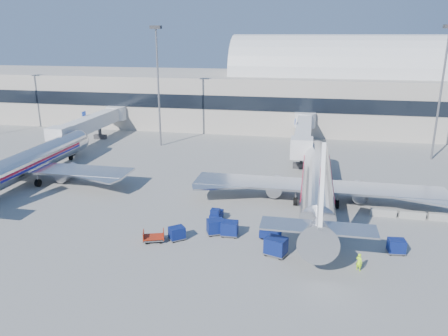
% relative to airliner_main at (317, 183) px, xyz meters
% --- Properties ---
extents(ground, '(260.00, 260.00, 0.00)m').
position_rel_airliner_main_xyz_m(ground, '(-10.00, -4.51, -2.93)').
color(ground, gray).
rests_on(ground, ground).
extents(terminal, '(170.00, 28.15, 21.00)m').
position_rel_airliner_main_xyz_m(terminal, '(-23.60, 51.46, 4.60)').
color(terminal, '#B2AA9E').
rests_on(terminal, ground).
extents(airliner_main, '(32.00, 37.26, 12.07)m').
position_rel_airliner_main_xyz_m(airliner_main, '(0.00, 0.00, 0.00)').
color(airliner_main, silver).
rests_on(airliner_main, ground).
extents(airliner_mid, '(32.00, 37.26, 12.07)m').
position_rel_airliner_main_xyz_m(airliner_mid, '(-42.00, 0.00, 0.00)').
color(airliner_mid, silver).
rests_on(airliner_mid, ground).
extents(jetbridge_near, '(4.40, 27.50, 6.25)m').
position_rel_airliner_main_xyz_m(jetbridge_near, '(-2.40, 26.30, 1.00)').
color(jetbridge_near, silver).
rests_on(jetbridge_near, ground).
extents(jetbridge_mid, '(4.40, 27.50, 6.25)m').
position_rel_airliner_main_xyz_m(jetbridge_mid, '(-44.40, 26.30, 1.00)').
color(jetbridge_mid, silver).
rests_on(jetbridge_mid, ground).
extents(mast_west, '(2.00, 1.20, 22.60)m').
position_rel_airliner_main_xyz_m(mast_west, '(-30.00, 25.49, 11.87)').
color(mast_west, slate).
rests_on(mast_west, ground).
extents(mast_east, '(2.00, 1.20, 22.60)m').
position_rel_airliner_main_xyz_m(mast_east, '(20.00, 25.49, 11.87)').
color(mast_east, slate).
rests_on(mast_east, ground).
extents(barrier_near, '(3.00, 0.55, 0.90)m').
position_rel_airliner_main_xyz_m(barrier_near, '(8.00, -2.51, -2.48)').
color(barrier_near, '#9E9E96').
rests_on(barrier_near, ground).
extents(barrier_mid, '(3.00, 0.55, 0.90)m').
position_rel_airliner_main_xyz_m(barrier_mid, '(11.30, -2.51, -2.48)').
color(barrier_mid, '#9E9E96').
rests_on(barrier_mid, ground).
extents(barrier_far, '(3.00, 0.55, 0.90)m').
position_rel_airliner_main_xyz_m(barrier_far, '(14.60, -2.51, -2.48)').
color(barrier_far, '#9E9E96').
rests_on(barrier_far, ground).
extents(tug_lead, '(2.38, 1.20, 1.54)m').
position_rel_airliner_main_xyz_m(tug_lead, '(-4.94, -11.07, -2.22)').
color(tug_lead, '#0B1855').
rests_on(tug_lead, ground).
extents(tug_right, '(2.75, 1.90, 1.63)m').
position_rel_airliner_main_xyz_m(tug_right, '(-0.05, -7.38, -2.18)').
color(tug_right, '#0B1855').
rests_on(tug_right, ground).
extents(tug_left, '(1.30, 2.43, 1.55)m').
position_rel_airliner_main_xyz_m(tug_left, '(-11.61, -7.58, -2.22)').
color(tug_left, '#0B1855').
rests_on(tug_left, ground).
extents(cart_train_a, '(1.91, 1.47, 1.66)m').
position_rel_airliner_main_xyz_m(cart_train_a, '(-9.27, -11.40, -2.04)').
color(cart_train_a, '#0B1855').
rests_on(cart_train_a, ground).
extents(cart_train_b, '(2.33, 2.11, 1.68)m').
position_rel_airliner_main_xyz_m(cart_train_b, '(-10.87, -11.27, -2.03)').
color(cart_train_b, '#0B1855').
rests_on(cart_train_b, ground).
extents(cart_train_c, '(2.09, 2.04, 1.47)m').
position_rel_airliner_main_xyz_m(cart_train_c, '(-14.62, -13.45, -2.14)').
color(cart_train_c, '#0B1855').
rests_on(cart_train_c, ground).
extents(cart_solo_near, '(2.56, 2.25, 1.88)m').
position_rel_airliner_main_xyz_m(cart_solo_near, '(-3.95, -14.82, -1.92)').
color(cart_solo_near, '#0B1855').
rests_on(cart_solo_near, ground).
extents(cart_solo_far, '(1.84, 1.46, 1.52)m').
position_rel_airliner_main_xyz_m(cart_solo_far, '(7.89, -12.05, -2.11)').
color(cart_solo_far, '#0B1855').
rests_on(cart_solo_far, ground).
extents(cart_open_red, '(2.59, 2.17, 0.59)m').
position_rel_airliner_main_xyz_m(cart_open_red, '(-16.92, -14.32, -2.50)').
color(cart_open_red, slate).
rests_on(cart_open_red, ground).
extents(ramp_worker, '(0.76, 0.71, 1.74)m').
position_rel_airliner_main_xyz_m(ramp_worker, '(3.89, -16.21, -2.05)').
color(ramp_worker, '#A5F219').
rests_on(ramp_worker, ground).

